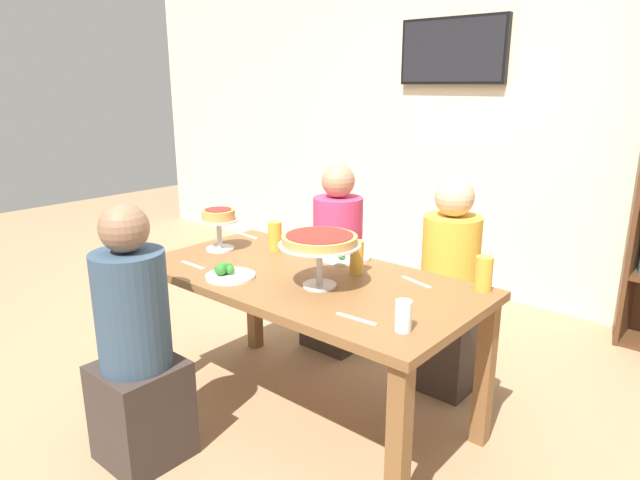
{
  "coord_description": "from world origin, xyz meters",
  "views": [
    {
      "loc": [
        1.63,
        -1.82,
        1.6
      ],
      "look_at": [
        0.0,
        0.1,
        0.89
      ],
      "focal_mm": 31.16,
      "sensor_mm": 36.0,
      "label": 1
    }
  ],
  "objects": [
    {
      "name": "diner_far_left",
      "position": [
        -0.38,
        0.72,
        0.49
      ],
      "size": [
        0.34,
        0.34,
        1.15
      ],
      "rotation": [
        0.0,
        0.0,
        -1.57
      ],
      "color": "#382D28",
      "rests_on": "ground_plane"
    },
    {
      "name": "diner_near_left",
      "position": [
        -0.34,
        -0.7,
        0.49
      ],
      "size": [
        0.34,
        0.34,
        1.15
      ],
      "rotation": [
        0.0,
        0.0,
        1.57
      ],
      "color": "#382D28",
      "rests_on": "ground_plane"
    },
    {
      "name": "cutlery_fork_near",
      "position": [
        0.44,
        0.25,
        0.74
      ],
      "size": [
        0.18,
        0.06,
        0.0
      ],
      "primitive_type": "cube",
      "rotation": [
        0.0,
        0.0,
        2.87
      ],
      "color": "silver",
      "rests_on": "dining_table"
    },
    {
      "name": "diner_far_right",
      "position": [
        0.37,
        0.72,
        0.49
      ],
      "size": [
        0.34,
        0.34,
        1.15
      ],
      "rotation": [
        0.0,
        0.0,
        -1.57
      ],
      "color": "#382D28",
      "rests_on": "ground_plane"
    },
    {
      "name": "cutlery_spare_fork",
      "position": [
        -0.28,
        0.32,
        0.74
      ],
      "size": [
        0.18,
        0.07,
        0.0
      ],
      "primitive_type": "cube",
      "rotation": [
        0.0,
        0.0,
        3.43
      ],
      "color": "silver",
      "rests_on": "dining_table"
    },
    {
      "name": "beer_glass_amber_short",
      "position": [
        0.16,
        0.18,
        0.82
      ],
      "size": [
        0.07,
        0.07,
        0.16
      ],
      "primitive_type": "cylinder",
      "color": "gold",
      "rests_on": "dining_table"
    },
    {
      "name": "beer_glass_amber_spare",
      "position": [
        -0.4,
        0.2,
        0.82
      ],
      "size": [
        0.07,
        0.07,
        0.16
      ],
      "primitive_type": "cylinder",
      "color": "gold",
      "rests_on": "dining_table"
    },
    {
      "name": "dining_table",
      "position": [
        0.0,
        0.0,
        0.65
      ],
      "size": [
        1.62,
        0.83,
        0.74
      ],
      "color": "brown",
      "rests_on": "ground_plane"
    },
    {
      "name": "television",
      "position": [
        -0.42,
        2.11,
        1.84
      ],
      "size": [
        0.85,
        0.05,
        0.48
      ],
      "color": "black"
    },
    {
      "name": "water_glass_clear_near",
      "position": [
        0.67,
        -0.22,
        0.8
      ],
      "size": [
        0.06,
        0.06,
        0.12
      ],
      "primitive_type": "cylinder",
      "color": "white",
      "rests_on": "dining_table"
    },
    {
      "name": "personal_pizza_stand",
      "position": [
        -0.63,
        0.01,
        0.9
      ],
      "size": [
        0.21,
        0.21,
        0.22
      ],
      "color": "silver",
      "rests_on": "dining_table"
    },
    {
      "name": "cutlery_fork_far",
      "position": [
        0.48,
        -0.25,
        0.74
      ],
      "size": [
        0.18,
        0.03,
        0.0
      ],
      "primitive_type": "cube",
      "rotation": [
        0.0,
        0.0,
        0.05
      ],
      "color": "silver",
      "rests_on": "dining_table"
    },
    {
      "name": "ground_plane",
      "position": [
        0.0,
        0.0,
        0.0
      ],
      "size": [
        12.0,
        12.0,
        0.0
      ],
      "primitive_type": "plane",
      "color": "#9E7A56"
    },
    {
      "name": "cutlery_knife_near",
      "position": [
        -0.73,
        0.3,
        0.74
      ],
      "size": [
        0.18,
        0.04,
        0.0
      ],
      "primitive_type": "cube",
      "rotation": [
        0.0,
        0.0,
        3.03
      ],
      "color": "silver",
      "rests_on": "dining_table"
    },
    {
      "name": "deep_dish_pizza_stand",
      "position": [
        0.14,
        -0.07,
        0.94
      ],
      "size": [
        0.36,
        0.36,
        0.24
      ],
      "color": "silver",
      "rests_on": "dining_table"
    },
    {
      "name": "beer_glass_amber_tall",
      "position": [
        0.71,
        0.35,
        0.82
      ],
      "size": [
        0.07,
        0.07,
        0.15
      ],
      "primitive_type": "cylinder",
      "color": "gold",
      "rests_on": "dining_table"
    },
    {
      "name": "cutlery_knife_far",
      "position": [
        -0.52,
        -0.25,
        0.74
      ],
      "size": [
        0.18,
        0.02,
        0.0
      ],
      "primitive_type": "cube",
      "rotation": [
        0.0,
        0.0,
        -0.03
      ],
      "color": "silver",
      "rests_on": "dining_table"
    },
    {
      "name": "salad_plate_far_diner",
      "position": [
        -0.26,
        -0.25,
        0.76
      ],
      "size": [
        0.23,
        0.23,
        0.07
      ],
      "color": "white",
      "rests_on": "dining_table"
    },
    {
      "name": "salad_plate_near_diner",
      "position": [
        -0.03,
        0.32,
        0.75
      ],
      "size": [
        0.26,
        0.26,
        0.07
      ],
      "color": "white",
      "rests_on": "dining_table"
    },
    {
      "name": "rear_partition",
      "position": [
        0.0,
        2.2,
        1.4
      ],
      "size": [
        8.0,
        0.12,
        2.8
      ],
      "primitive_type": "cube",
      "color": "beige",
      "rests_on": "ground_plane"
    }
  ]
}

